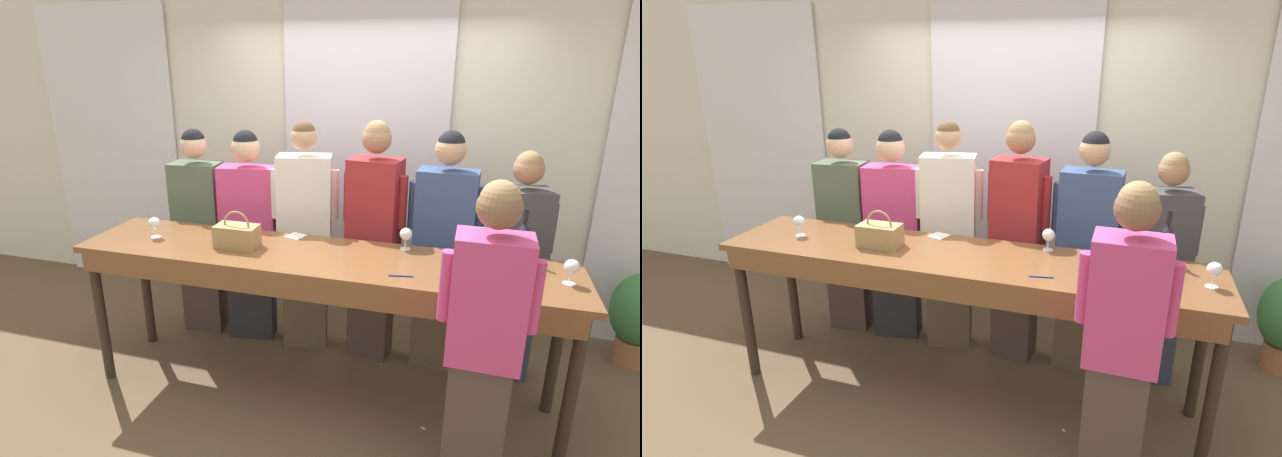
{
  "view_description": "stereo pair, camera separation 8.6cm",
  "coord_description": "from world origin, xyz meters",
  "views": [
    {
      "loc": [
        0.85,
        -2.79,
        2.21
      ],
      "look_at": [
        0.0,
        0.07,
        1.19
      ],
      "focal_mm": 28.0,
      "sensor_mm": 36.0,
      "label": 1
    },
    {
      "loc": [
        0.94,
        -2.76,
        2.21
      ],
      "look_at": [
        0.0,
        0.07,
        1.19
      ],
      "focal_mm": 28.0,
      "sensor_mm": 36.0,
      "label": 2
    }
  ],
  "objects": [
    {
      "name": "guest_beige_cap",
      "position": [
        1.23,
        0.61,
        0.85
      ],
      "size": [
        0.46,
        0.31,
        1.65
      ],
      "color": "#383D51",
      "rests_on": "ground_plane"
    },
    {
      "name": "wine_bottle",
      "position": [
        1.22,
        0.27,
        1.15
      ],
      "size": [
        0.07,
        0.07,
        0.33
      ],
      "color": "black",
      "rests_on": "tasting_bar"
    },
    {
      "name": "wall_back",
      "position": [
        0.0,
        1.42,
        1.4
      ],
      "size": [
        12.0,
        0.06,
        2.8
      ],
      "color": "silver",
      "rests_on": "ground_plane"
    },
    {
      "name": "tasting_bar",
      "position": [
        0.0,
        -0.03,
        0.92
      ],
      "size": [
        3.15,
        0.67,
        1.04
      ],
      "color": "brown",
      "rests_on": "ground_plane"
    },
    {
      "name": "wine_glass_center_left",
      "position": [
        -1.16,
        -0.02,
        1.13
      ],
      "size": [
        0.08,
        0.08,
        0.14
      ],
      "color": "white",
      "rests_on": "tasting_bar"
    },
    {
      "name": "host_pouring",
      "position": [
        1.01,
        -0.56,
        0.89
      ],
      "size": [
        0.46,
        0.23,
        1.71
      ],
      "color": "#473833",
      "rests_on": "ground_plane"
    },
    {
      "name": "handbag",
      "position": [
        -0.54,
        -0.02,
        1.11
      ],
      "size": [
        0.28,
        0.16,
        0.24
      ],
      "color": "#997A4C",
      "rests_on": "tasting_bar"
    },
    {
      "name": "guest_olive_jacket",
      "position": [
        -1.18,
        0.61,
        0.88
      ],
      "size": [
        0.5,
        0.28,
        1.7
      ],
      "color": "#473833",
      "rests_on": "ground_plane"
    },
    {
      "name": "guest_striped_shirt",
      "position": [
        0.24,
        0.61,
        0.94
      ],
      "size": [
        0.48,
        0.3,
        1.81
      ],
      "color": "#473833",
      "rests_on": "ground_plane"
    },
    {
      "name": "curtain_panel_center",
      "position": [
        0.0,
        1.36,
        1.34
      ],
      "size": [
        1.39,
        0.03,
        2.69
      ],
      "color": "white",
      "rests_on": "ground_plane"
    },
    {
      "name": "curtain_panel_left",
      "position": [
        -2.52,
        1.36,
        1.34
      ],
      "size": [
        1.39,
        0.03,
        2.69
      ],
      "color": "white",
      "rests_on": "ground_plane"
    },
    {
      "name": "wine_glass_front_right",
      "position": [
        1.17,
        0.13,
        1.13
      ],
      "size": [
        0.08,
        0.08,
        0.14
      ],
      "color": "white",
      "rests_on": "tasting_bar"
    },
    {
      "name": "guest_pink_top",
      "position": [
        -0.74,
        0.61,
        0.89
      ],
      "size": [
        0.54,
        0.29,
        1.7
      ],
      "color": "#28282D",
      "rests_on": "ground_plane"
    },
    {
      "name": "guest_navy_coat",
      "position": [
        0.74,
        0.61,
        0.91
      ],
      "size": [
        0.52,
        0.25,
        1.76
      ],
      "color": "brown",
      "rests_on": "ground_plane"
    },
    {
      "name": "wine_glass_center_mid",
      "position": [
        1.45,
        -0.02,
        1.13
      ],
      "size": [
        0.08,
        0.08,
        0.14
      ],
      "color": "white",
      "rests_on": "tasting_bar"
    },
    {
      "name": "ground_plane",
      "position": [
        0.0,
        0.0,
        0.0
      ],
      "size": [
        18.0,
        18.0,
        0.0
      ],
      "primitive_type": "plane",
      "color": "brown"
    },
    {
      "name": "wine_glass_center_right",
      "position": [
        0.96,
        -0.07,
        1.13
      ],
      "size": [
        0.08,
        0.08,
        0.14
      ],
      "color": "white",
      "rests_on": "tasting_bar"
    },
    {
      "name": "guest_cream_sweater",
      "position": [
        -0.28,
        0.61,
        0.92
      ],
      "size": [
        0.51,
        0.31,
        1.79
      ],
      "color": "brown",
      "rests_on": "ground_plane"
    },
    {
      "name": "wine_glass_front_left",
      "position": [
        0.52,
        0.25,
        1.13
      ],
      "size": [
        0.08,
        0.08,
        0.14
      ],
      "color": "white",
      "rests_on": "tasting_bar"
    },
    {
      "name": "napkin",
      "position": [
        -0.24,
        0.28,
        1.04
      ],
      "size": [
        0.15,
        0.15,
        0.0
      ],
      "color": "white",
      "rests_on": "tasting_bar"
    },
    {
      "name": "pen",
      "position": [
        0.55,
        -0.19,
        1.04
      ],
      "size": [
        0.14,
        0.03,
        0.01
      ],
      "color": "#193399",
      "rests_on": "tasting_bar"
    },
    {
      "name": "wine_glass_front_mid",
      "position": [
        1.04,
        0.08,
        1.13
      ],
      "size": [
        0.08,
        0.08,
        0.14
      ],
      "color": "white",
      "rests_on": "tasting_bar"
    },
    {
      "name": "potted_plant",
      "position": [
        2.16,
        1.01,
        0.42
      ],
      "size": [
        0.39,
        0.39,
        0.74
      ],
      "color": "#935B3D",
      "rests_on": "ground_plane"
    }
  ]
}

